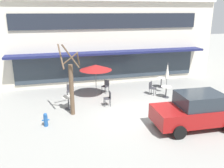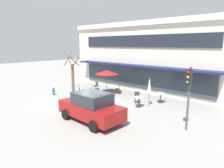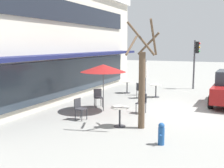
{
  "view_description": "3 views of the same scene",
  "coord_description": "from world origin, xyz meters",
  "px_view_note": "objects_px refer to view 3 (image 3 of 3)",
  "views": [
    {
      "loc": [
        -4.43,
        -11.52,
        5.54
      ],
      "look_at": [
        -0.56,
        3.14,
        0.83
      ],
      "focal_mm": 38.0,
      "sensor_mm": 36.0,
      "label": 1
    },
    {
      "loc": [
        10.76,
        -9.83,
        4.52
      ],
      "look_at": [
        -0.15,
        2.31,
        1.26
      ],
      "focal_mm": 32.0,
      "sensor_mm": 36.0,
      "label": 2
    },
    {
      "loc": [
        -13.19,
        -2.29,
        3.09
      ],
      "look_at": [
        -0.79,
        3.16,
        1.19
      ],
      "focal_mm": 45.0,
      "sensor_mm": 36.0,
      "label": 3
    }
  ],
  "objects_px": {
    "traffic_light_pole": "(196,56)",
    "fire_hydrant": "(161,134)",
    "cafe_chair_3": "(98,96)",
    "cafe_chair_0": "(79,107)",
    "street_tree": "(142,82)",
    "cafe_table_near_wall": "(127,85)",
    "cafe_table_by_tree": "(120,113)",
    "patio_umbrella_cream_folded": "(146,69)",
    "cafe_chair_2": "(142,102)",
    "cafe_chair_1": "(140,89)",
    "cafe_table_streetside": "(156,89)",
    "patio_umbrella_green_folded": "(103,68)"
  },
  "relations": [
    {
      "from": "cafe_table_near_wall",
      "to": "fire_hydrant",
      "type": "distance_m",
      "value": 9.41
    },
    {
      "from": "cafe_table_near_wall",
      "to": "cafe_table_streetside",
      "type": "bearing_deg",
      "value": -107.49
    },
    {
      "from": "cafe_chair_0",
      "to": "cafe_chair_3",
      "type": "bearing_deg",
      "value": 9.21
    },
    {
      "from": "patio_umbrella_green_folded",
      "to": "patio_umbrella_cream_folded",
      "type": "xyz_separation_m",
      "value": [
        4.86,
        -0.56,
        -0.39
      ]
    },
    {
      "from": "patio_umbrella_green_folded",
      "to": "cafe_chair_3",
      "type": "bearing_deg",
      "value": 39.59
    },
    {
      "from": "cafe_table_by_tree",
      "to": "patio_umbrella_cream_folded",
      "type": "relative_size",
      "value": 0.35
    },
    {
      "from": "patio_umbrella_cream_folded",
      "to": "cafe_chair_1",
      "type": "distance_m",
      "value": 1.55
    },
    {
      "from": "patio_umbrella_green_folded",
      "to": "cafe_chair_2",
      "type": "distance_m",
      "value": 2.32
    },
    {
      "from": "cafe_table_streetside",
      "to": "cafe_chair_1",
      "type": "bearing_deg",
      "value": 131.02
    },
    {
      "from": "cafe_table_streetside",
      "to": "patio_umbrella_cream_folded",
      "type": "relative_size",
      "value": 0.35
    },
    {
      "from": "cafe_chair_2",
      "to": "street_tree",
      "type": "bearing_deg",
      "value": -162.14
    },
    {
      "from": "cafe_chair_1",
      "to": "fire_hydrant",
      "type": "height_order",
      "value": "cafe_chair_1"
    },
    {
      "from": "cafe_chair_2",
      "to": "patio_umbrella_green_folded",
      "type": "bearing_deg",
      "value": 103.45
    },
    {
      "from": "traffic_light_pole",
      "to": "cafe_chair_3",
      "type": "bearing_deg",
      "value": 154.73
    },
    {
      "from": "cafe_table_by_tree",
      "to": "patio_umbrella_cream_folded",
      "type": "bearing_deg",
      "value": 8.89
    },
    {
      "from": "cafe_chair_0",
      "to": "cafe_table_near_wall",
      "type": "bearing_deg",
      "value": 3.99
    },
    {
      "from": "patio_umbrella_green_folded",
      "to": "patio_umbrella_cream_folded",
      "type": "relative_size",
      "value": 1.0
    },
    {
      "from": "patio_umbrella_cream_folded",
      "to": "cafe_chair_3",
      "type": "relative_size",
      "value": 2.47
    },
    {
      "from": "traffic_light_pole",
      "to": "fire_hydrant",
      "type": "height_order",
      "value": "traffic_light_pole"
    },
    {
      "from": "cafe_table_streetside",
      "to": "street_tree",
      "type": "relative_size",
      "value": 0.19
    },
    {
      "from": "street_tree",
      "to": "cafe_chair_0",
      "type": "bearing_deg",
      "value": 87.93
    },
    {
      "from": "cafe_table_streetside",
      "to": "patio_umbrella_green_folded",
      "type": "height_order",
      "value": "patio_umbrella_green_folded"
    },
    {
      "from": "traffic_light_pole",
      "to": "fire_hydrant",
      "type": "xyz_separation_m",
      "value": [
        -11.9,
        -0.55,
        -1.94
      ]
    },
    {
      "from": "cafe_table_streetside",
      "to": "cafe_chair_0",
      "type": "xyz_separation_m",
      "value": [
        -6.18,
        1.59,
        0.01
      ]
    },
    {
      "from": "patio_umbrella_green_folded",
      "to": "cafe_chair_2",
      "type": "height_order",
      "value": "patio_umbrella_green_folded"
    },
    {
      "from": "cafe_chair_3",
      "to": "traffic_light_pole",
      "type": "xyz_separation_m",
      "value": [
        7.81,
        -3.69,
        1.77
      ]
    },
    {
      "from": "patio_umbrella_cream_folded",
      "to": "cafe_chair_2",
      "type": "bearing_deg",
      "value": -165.29
    },
    {
      "from": "cafe_chair_0",
      "to": "street_tree",
      "type": "xyz_separation_m",
      "value": [
        -0.1,
        -2.72,
        1.2
      ]
    },
    {
      "from": "patio_umbrella_cream_folded",
      "to": "cafe_chair_1",
      "type": "bearing_deg",
      "value": 178.1
    },
    {
      "from": "cafe_table_near_wall",
      "to": "patio_umbrella_green_folded",
      "type": "bearing_deg",
      "value": -171.63
    },
    {
      "from": "cafe_table_by_tree",
      "to": "patio_umbrella_cream_folded",
      "type": "xyz_separation_m",
      "value": [
        6.83,
        1.07,
        1.11
      ]
    },
    {
      "from": "traffic_light_pole",
      "to": "cafe_chair_1",
      "type": "bearing_deg",
      "value": 153.08
    },
    {
      "from": "cafe_table_by_tree",
      "to": "cafe_chair_2",
      "type": "distance_m",
      "value": 2.39
    },
    {
      "from": "cafe_chair_2",
      "to": "traffic_light_pole",
      "type": "height_order",
      "value": "traffic_light_pole"
    },
    {
      "from": "patio_umbrella_green_folded",
      "to": "traffic_light_pole",
      "type": "height_order",
      "value": "traffic_light_pole"
    },
    {
      "from": "cafe_table_by_tree",
      "to": "cafe_chair_0",
      "type": "bearing_deg",
      "value": 82.46
    },
    {
      "from": "street_tree",
      "to": "fire_hydrant",
      "type": "height_order",
      "value": "street_tree"
    },
    {
      "from": "cafe_table_streetside",
      "to": "cafe_table_near_wall",
      "type": "bearing_deg",
      "value": 72.51
    },
    {
      "from": "cafe_table_near_wall",
      "to": "cafe_chair_3",
      "type": "relative_size",
      "value": 0.85
    },
    {
      "from": "cafe_chair_3",
      "to": "fire_hydrant",
      "type": "bearing_deg",
      "value": -134.0
    },
    {
      "from": "cafe_chair_3",
      "to": "cafe_chair_0",
      "type": "bearing_deg",
      "value": -170.79
    },
    {
      "from": "cafe_chair_1",
      "to": "fire_hydrant",
      "type": "distance_m",
      "value": 7.66
    },
    {
      "from": "traffic_light_pole",
      "to": "fire_hydrant",
      "type": "relative_size",
      "value": 4.82
    },
    {
      "from": "patio_umbrella_cream_folded",
      "to": "cafe_chair_3",
      "type": "height_order",
      "value": "patio_umbrella_cream_folded"
    },
    {
      "from": "patio_umbrella_green_folded",
      "to": "fire_hydrant",
      "type": "relative_size",
      "value": 3.12
    },
    {
      "from": "street_tree",
      "to": "fire_hydrant",
      "type": "relative_size",
      "value": 5.64
    },
    {
      "from": "traffic_light_pole",
      "to": "cafe_chair_0",
      "type": "bearing_deg",
      "value": 162.47
    },
    {
      "from": "cafe_table_by_tree",
      "to": "cafe_table_streetside",
      "type": "bearing_deg",
      "value": 2.8
    },
    {
      "from": "cafe_chair_0",
      "to": "fire_hydrant",
      "type": "bearing_deg",
      "value": -111.94
    },
    {
      "from": "cafe_chair_1",
      "to": "traffic_light_pole",
      "type": "distance_m",
      "value": 5.74
    }
  ]
}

